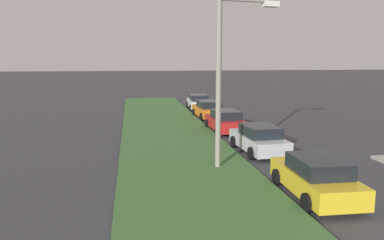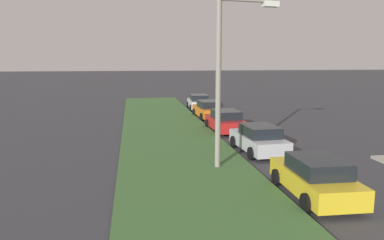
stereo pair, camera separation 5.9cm
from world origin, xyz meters
name	(u,v)px [view 1 (the left image)]	position (x,y,z in m)	size (l,w,h in m)	color
grass_median	(185,165)	(10.00, 6.44, 0.06)	(60.00, 6.00, 0.12)	#3D6633
parked_car_yellow	(316,177)	(5.50, 2.36, 0.72)	(4.34, 2.09, 1.47)	gold
parked_car_silver	(259,139)	(12.02, 2.22, 0.72)	(4.39, 2.20, 1.47)	#B2B5BA
parked_car_red	(225,121)	(17.96, 2.52, 0.72)	(4.38, 2.18, 1.47)	red
parked_car_orange	(208,110)	(23.86, 2.47, 0.72)	(4.40, 2.21, 1.47)	orange
parked_car_white	(198,102)	(29.33, 2.34, 0.72)	(4.38, 2.18, 1.47)	silver
streetlight	(226,71)	(9.46, 4.68, 4.39)	(0.68, 2.87, 7.50)	gray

